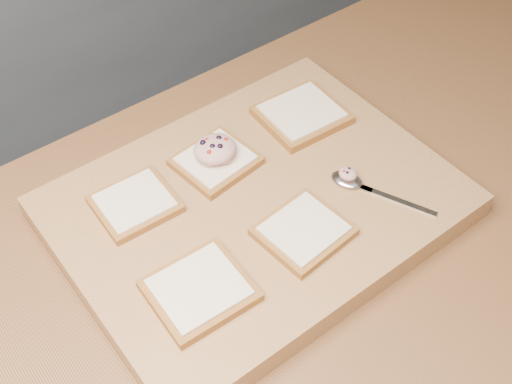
{
  "coord_description": "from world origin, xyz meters",
  "views": [
    {
      "loc": [
        -0.22,
        -0.43,
        1.65
      ],
      "look_at": [
        0.16,
        0.06,
        0.96
      ],
      "focal_mm": 45.0,
      "sensor_mm": 36.0,
      "label": 1
    }
  ],
  "objects_px": {
    "cutting_board": "(256,207)",
    "tuna_salad_dollop": "(215,149)",
    "spoon": "(354,183)",
    "bread_far_center": "(216,161)"
  },
  "relations": [
    {
      "from": "cutting_board",
      "to": "spoon",
      "type": "xyz_separation_m",
      "value": [
        0.13,
        -0.07,
        0.03
      ]
    },
    {
      "from": "cutting_board",
      "to": "tuna_salad_dollop",
      "type": "xyz_separation_m",
      "value": [
        -0.01,
        0.09,
        0.05
      ]
    },
    {
      "from": "tuna_salad_dollop",
      "to": "spoon",
      "type": "bearing_deg",
      "value": -49.68
    },
    {
      "from": "tuna_salad_dollop",
      "to": "spoon",
      "type": "xyz_separation_m",
      "value": [
        0.14,
        -0.16,
        -0.03
      ]
    },
    {
      "from": "bread_far_center",
      "to": "spoon",
      "type": "relative_size",
      "value": 0.78
    },
    {
      "from": "cutting_board",
      "to": "tuna_salad_dollop",
      "type": "relative_size",
      "value": 8.47
    },
    {
      "from": "cutting_board",
      "to": "spoon",
      "type": "height_order",
      "value": "spoon"
    },
    {
      "from": "bread_far_center",
      "to": "tuna_salad_dollop",
      "type": "xyz_separation_m",
      "value": [
        0.0,
        0.0,
        0.02
      ]
    },
    {
      "from": "tuna_salad_dollop",
      "to": "bread_far_center",
      "type": "bearing_deg",
      "value": -124.25
    },
    {
      "from": "bread_far_center",
      "to": "spoon",
      "type": "height_order",
      "value": "bread_far_center"
    }
  ]
}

